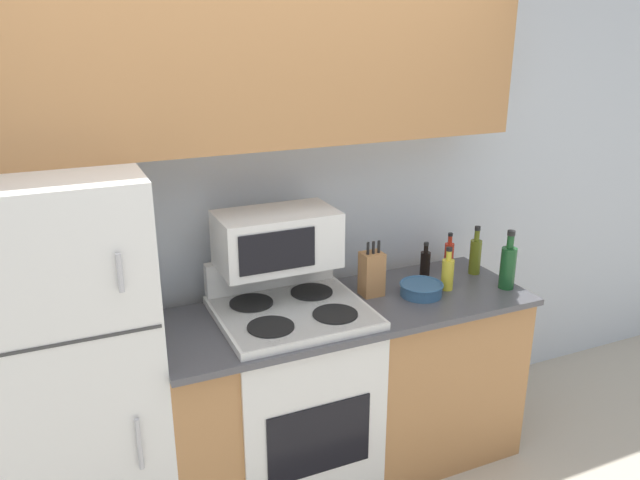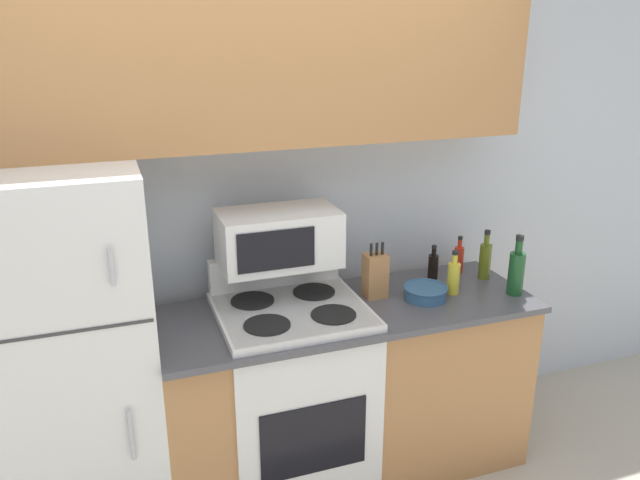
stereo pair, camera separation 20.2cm
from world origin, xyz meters
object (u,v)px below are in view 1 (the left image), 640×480
Objects in this scene: bottle_olive_oil at (475,255)px; bottle_hot_sauce at (449,255)px; refrigerator at (61,374)px; bottle_cooking_spray at (448,273)px; microwave at (277,239)px; knife_block at (372,273)px; bowl at (421,289)px; bottle_soy_sauce at (425,262)px; stove at (294,397)px; bottle_wine_green at (508,266)px.

bottle_olive_oil is 0.14m from bottle_hot_sauce.
bottle_cooking_spray is at bearing -2.79° from refrigerator.
microwave is at bearing -176.35° from bottle_hot_sauce.
knife_block is at bearing -8.89° from microwave.
bowl is 0.17m from bottle_cooking_spray.
bottle_olive_oil is at bearing -18.88° from bottle_soy_sauce.
refrigerator reaches higher than stove.
bowl is at bearing -143.64° from bottle_hot_sauce.
bottle_wine_green is 0.30m from bottle_cooking_spray.
bottle_hot_sauce is at bearing 13.92° from knife_block.
stove is 1.12m from bottle_hot_sauce.
bottle_wine_green is (2.07, -0.19, 0.20)m from refrigerator.
refrigerator reaches higher than bottle_olive_oil.
bowl is 0.43m from bottle_olive_oil.
refrigerator is 3.08× the size of microwave.
refrigerator is 6.02× the size of knife_block.
bottle_hot_sauce is at bearing 11.41° from stove.
bottle_cooking_spray is 0.20m from bottle_soy_sauce.
bowl is (0.65, -0.04, 0.46)m from stove.
microwave reaches higher than stove.
bottle_cooking_spray is (-0.25, -0.12, -0.02)m from bottle_olive_oil.
microwave is at bearing 4.72° from refrigerator.
bowl is (0.67, -0.18, -0.29)m from microwave.
microwave is 0.75m from bowl.
bottle_hot_sauce is at bearing 108.00° from bottle_wine_green.
microwave is 2.69× the size of bottle_hot_sauce.
bottle_soy_sauce reaches higher than bowl.
refrigerator reaches higher than bottle_soy_sauce.
stove reaches higher than bowl.
refrigerator is 7.78× the size of bowl.
bottle_soy_sauce is at bearing 89.31° from bottle_cooking_spray.
microwave is at bearing 171.11° from knife_block.
bottle_wine_green reaches higher than bottle_hot_sauce.
bottle_soy_sauce is (0.81, 0.17, 0.49)m from stove.
refrigerator is 7.53× the size of bottle_cooking_spray.
bottle_olive_oil is at bearing 96.93° from bottle_wine_green.
bottle_olive_oil is (0.63, 0.02, -0.01)m from knife_block.
knife_block is 0.39m from bottle_soy_sauce.
knife_block is 0.68m from bottle_wine_green.
bottle_soy_sauce is (0.16, 0.21, 0.04)m from bowl.
bottle_olive_oil is at bearing 0.80° from refrigerator.
bottle_hot_sauce is 1.11× the size of bottle_soy_sauce.
bottle_wine_green reaches higher than stove.
refrigerator reaches higher than bottle_wine_green.
refrigerator is at bearing 176.57° from bowl.
bottle_hot_sauce is (0.33, 0.24, 0.04)m from bowl.
bottle_hot_sauce is 0.91× the size of bottle_cooking_spray.
bottle_wine_green is (1.11, -0.27, -0.21)m from microwave.
microwave is 0.87m from bottle_soy_sauce.
bottle_soy_sauce is (0.00, 0.20, -0.02)m from bottle_cooking_spray.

